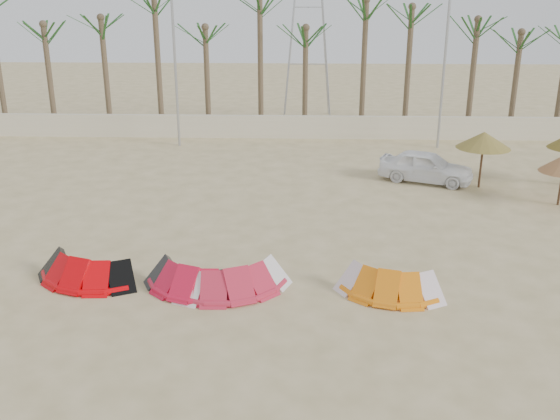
{
  "coord_description": "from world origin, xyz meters",
  "views": [
    {
      "loc": [
        0.68,
        -13.09,
        8.1
      ],
      "look_at": [
        0.0,
        6.0,
        1.3
      ],
      "focal_mm": 40.0,
      "sensor_mm": 36.0,
      "label": 1
    }
  ],
  "objects_px": {
    "kite_red_right": "(235,274)",
    "kite_orange": "(388,279)",
    "kite_red_mid": "(193,274)",
    "car": "(426,166)",
    "parasol_left": "(484,140)",
    "kite_red_left": "(88,266)"
  },
  "relations": [
    {
      "from": "kite_red_mid",
      "to": "car",
      "type": "relative_size",
      "value": 0.83
    },
    {
      "from": "car",
      "to": "kite_orange",
      "type": "bearing_deg",
      "value": -172.98
    },
    {
      "from": "kite_red_mid",
      "to": "car",
      "type": "bearing_deg",
      "value": 51.41
    },
    {
      "from": "kite_red_right",
      "to": "kite_orange",
      "type": "distance_m",
      "value": 4.32
    },
    {
      "from": "kite_red_mid",
      "to": "kite_orange",
      "type": "height_order",
      "value": "same"
    },
    {
      "from": "parasol_left",
      "to": "car",
      "type": "relative_size",
      "value": 0.6
    },
    {
      "from": "kite_red_right",
      "to": "car",
      "type": "relative_size",
      "value": 0.9
    },
    {
      "from": "parasol_left",
      "to": "kite_orange",
      "type": "bearing_deg",
      "value": -117.37
    },
    {
      "from": "kite_red_right",
      "to": "car",
      "type": "bearing_deg",
      "value": 55.52
    },
    {
      "from": "kite_red_right",
      "to": "car",
      "type": "height_order",
      "value": "car"
    },
    {
      "from": "kite_red_left",
      "to": "kite_red_right",
      "type": "xyz_separation_m",
      "value": [
        4.39,
        -0.46,
        0.0
      ]
    },
    {
      "from": "kite_red_mid",
      "to": "kite_orange",
      "type": "relative_size",
      "value": 1.05
    },
    {
      "from": "parasol_left",
      "to": "car",
      "type": "xyz_separation_m",
      "value": [
        -2.17,
        0.77,
        -1.39
      ]
    },
    {
      "from": "parasol_left",
      "to": "car",
      "type": "distance_m",
      "value": 2.69
    },
    {
      "from": "kite_red_mid",
      "to": "car",
      "type": "height_order",
      "value": "car"
    },
    {
      "from": "kite_red_mid",
      "to": "kite_orange",
      "type": "distance_m",
      "value": 5.52
    },
    {
      "from": "kite_orange",
      "to": "kite_red_right",
      "type": "bearing_deg",
      "value": 178.64
    },
    {
      "from": "kite_orange",
      "to": "parasol_left",
      "type": "bearing_deg",
      "value": 62.63
    },
    {
      "from": "car",
      "to": "kite_red_left",
      "type": "bearing_deg",
      "value": 153.81
    },
    {
      "from": "kite_red_mid",
      "to": "kite_red_right",
      "type": "bearing_deg",
      "value": 0.12
    },
    {
      "from": "kite_red_right",
      "to": "parasol_left",
      "type": "distance_m",
      "value": 13.87
    },
    {
      "from": "kite_red_mid",
      "to": "kite_red_right",
      "type": "xyz_separation_m",
      "value": [
        1.19,
        0.0,
        0.0
      ]
    }
  ]
}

